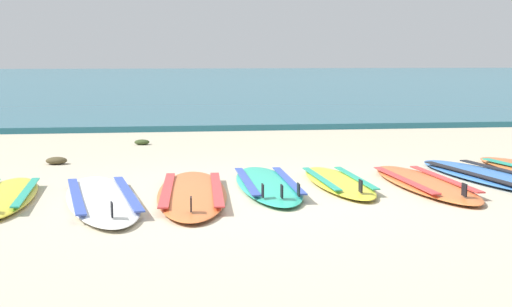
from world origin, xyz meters
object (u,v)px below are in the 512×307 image
surfboard_1 (5,196)px  surfboard_7 (491,176)px  surfboard_6 (424,183)px  surfboard_3 (192,193)px  surfboard_4 (268,184)px  surfboard_2 (102,198)px  surfboard_5 (338,182)px

surfboard_1 → surfboard_7: same height
surfboard_7 → surfboard_6: bearing=-161.4°
surfboard_3 → surfboard_4: (0.74, 0.34, 0.00)m
surfboard_4 → surfboard_3: bearing=-155.0°
surfboard_7 → surfboard_3: bearing=-171.0°
surfboard_2 → surfboard_4: size_ratio=1.10×
surfboard_4 → surfboard_7: bearing=3.5°
surfboard_1 → surfboard_4: 2.38m
surfboard_5 → surfboard_7: size_ratio=0.76×
surfboard_3 → surfboard_7: (3.05, 0.48, 0.00)m
surfboard_1 → surfboard_7: (4.68, 0.43, 0.00)m
surfboard_3 → surfboard_7: bearing=9.0°
surfboard_5 → surfboard_7: bearing=3.5°
surfboard_2 → surfboard_7: size_ratio=0.97×
surfboard_2 → surfboard_3: same height
surfboard_2 → surfboard_6: bearing=6.7°
surfboard_2 → surfboard_4: bearing=17.9°
surfboard_3 → surfboard_4: 0.81m
surfboard_1 → surfboard_6: 3.87m
surfboard_5 → surfboard_6: (0.80, -0.18, -0.00)m
surfboard_7 → surfboard_2: bearing=-170.6°
surfboard_1 → surfboard_7: bearing=5.2°
surfboard_3 → surfboard_4: same height
surfboard_3 → surfboard_7: 3.09m
surfboard_3 → surfboard_2: bearing=-169.3°
surfboard_2 → surfboard_6: size_ratio=1.09×
surfboard_4 → surfboard_6: same height
surfboard_4 → surfboard_5: bearing=3.4°
surfboard_6 → surfboard_5: bearing=167.7°
surfboard_1 → surfboard_4: same height
surfboard_5 → surfboard_6: bearing=-12.3°
surfboard_2 → surfboard_4: (1.52, 0.49, 0.00)m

